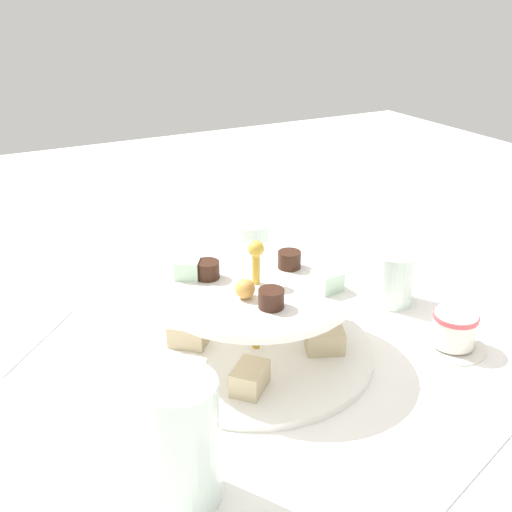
{
  "coord_description": "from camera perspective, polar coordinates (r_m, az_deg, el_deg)",
  "views": [
    {
      "loc": [
        -0.58,
        0.31,
        0.44
      ],
      "look_at": [
        0.0,
        0.0,
        0.14
      ],
      "focal_mm": 42.26,
      "sensor_mm": 36.0,
      "label": 1
    }
  ],
  "objects": [
    {
      "name": "water_glass_tall_right",
      "position": [
        0.57,
        -6.95,
        -17.07
      ],
      "size": [
        0.07,
        0.07,
        0.13
      ],
      "primitive_type": "cylinder",
      "color": "silver",
      "rests_on": "ground_plane"
    },
    {
      "name": "butter_knife_right",
      "position": [
        0.67,
        20.07,
        -18.09
      ],
      "size": [
        0.06,
        0.17,
        0.0
      ],
      "primitive_type": "cube",
      "rotation": [
        0.0,
        0.0,
        5.02
      ],
      "color": "silver",
      "rests_on": "ground_plane"
    },
    {
      "name": "tiered_serving_stand",
      "position": [
        0.77,
        -0.0,
        -6.39
      ],
      "size": [
        0.3,
        0.3,
        0.16
      ],
      "color": "white",
      "rests_on": "ground_plane"
    },
    {
      "name": "water_glass_mid_back",
      "position": [
        0.97,
        -0.4,
        0.51
      ],
      "size": [
        0.06,
        0.06,
        0.09
      ],
      "primitive_type": "cylinder",
      "color": "silver",
      "rests_on": "ground_plane"
    },
    {
      "name": "water_glass_short_left",
      "position": [
        0.92,
        12.84,
        -2.03
      ],
      "size": [
        0.06,
        0.06,
        0.08
      ],
      "primitive_type": "cylinder",
      "color": "silver",
      "rests_on": "ground_plane"
    },
    {
      "name": "butter_knife_left",
      "position": [
        0.87,
        -20.07,
        -7.49
      ],
      "size": [
        0.14,
        0.12,
        0.0
      ],
      "primitive_type": "cube",
      "rotation": [
        0.0,
        0.0,
        2.41
      ],
      "color": "silver",
      "rests_on": "ground_plane"
    },
    {
      "name": "ground_plane",
      "position": [
        0.8,
        0.0,
        -9.21
      ],
      "size": [
        2.4,
        2.4,
        0.0
      ],
      "primitive_type": "plane",
      "color": "white"
    },
    {
      "name": "teacup_with_saucer",
      "position": [
        0.84,
        18.21,
        -6.77
      ],
      "size": [
        0.09,
        0.09,
        0.05
      ],
      "color": "white",
      "rests_on": "ground_plane"
    }
  ]
}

